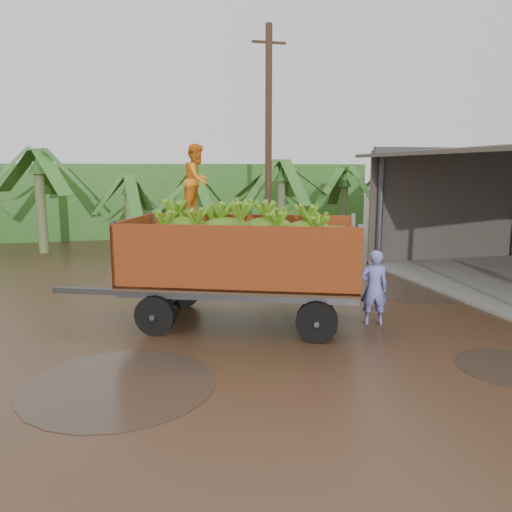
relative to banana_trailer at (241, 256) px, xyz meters
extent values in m
plane|color=black|center=(0.86, -0.26, -1.50)|extent=(100.00, 100.00, 0.00)
cube|color=#2D661E|center=(-1.14, 15.74, 0.30)|extent=(22.00, 3.00, 3.60)
cube|color=#47474C|center=(-3.19, 1.26, -0.90)|extent=(1.88, 0.85, 0.13)
imported|color=orange|center=(-0.80, 0.98, 1.61)|extent=(0.94, 1.00, 1.62)
imported|color=#757BD5|center=(2.77, -0.83, -0.68)|extent=(0.68, 0.54, 1.65)
cylinder|color=#47301E|center=(2.51, 6.93, 2.62)|extent=(0.24, 0.24, 8.24)
cube|color=#47301E|center=(2.51, 6.93, 6.12)|extent=(1.20, 0.08, 0.08)
camera|label=1|loc=(-2.27, -10.44, 1.87)|focal=35.00mm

